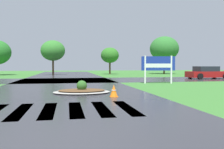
# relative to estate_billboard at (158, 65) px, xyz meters

# --- Properties ---
(asphalt_roadway) EXTENTS (9.06, 80.00, 0.01)m
(asphalt_roadway) POSITION_rel_estate_billboard_xyz_m (-7.49, -4.32, -1.52)
(asphalt_roadway) COLOR #2B2B30
(asphalt_roadway) RESTS_ON ground
(asphalt_cross_road) EXTENTS (90.00, 8.15, 0.01)m
(asphalt_cross_road) POSITION_rel_estate_billboard_xyz_m (-7.49, 5.46, -1.52)
(asphalt_cross_road) COLOR #2B2B30
(asphalt_cross_road) RESTS_ON ground
(crosswalk_stripes) EXTENTS (4.95, 3.11, 0.01)m
(crosswalk_stripes) POSITION_rel_estate_billboard_xyz_m (-7.49, -10.51, -1.52)
(crosswalk_stripes) COLOR white
(crosswalk_stripes) RESTS_ON ground
(estate_billboard) EXTENTS (2.71, 0.57, 2.27)m
(estate_billboard) POSITION_rel_estate_billboard_xyz_m (0.00, 0.00, 0.00)
(estate_billboard) COLOR white
(estate_billboard) RESTS_ON ground
(median_island) EXTENTS (3.08, 2.19, 0.68)m
(median_island) POSITION_rel_estate_billboard_xyz_m (-6.54, -5.65, -1.39)
(median_island) COLOR #9E9B93
(median_island) RESTS_ON ground
(car_dark_suv) EXTENTS (4.63, 2.33, 1.36)m
(car_dark_suv) POSITION_rel_estate_billboard_xyz_m (7.81, 5.52, -0.88)
(car_dark_suv) COLOR maroon
(car_dark_suv) RESTS_ON ground
(traffic_cone) EXTENTS (0.38, 0.38, 0.59)m
(traffic_cone) POSITION_rel_estate_billboard_xyz_m (-5.14, -7.56, -1.24)
(traffic_cone) COLOR orange
(traffic_cone) RESTS_ON ground
(background_treeline) EXTENTS (46.45, 6.03, 6.23)m
(background_treeline) POSITION_rel_estate_billboard_xyz_m (-10.24, 19.68, 2.22)
(background_treeline) COLOR #4C3823
(background_treeline) RESTS_ON ground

